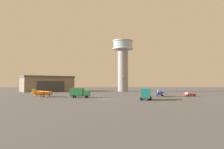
{
  "coord_description": "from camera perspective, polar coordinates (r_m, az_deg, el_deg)",
  "views": [
    {
      "loc": [
        -0.46,
        -62.55,
        4.67
      ],
      "look_at": [
        2.81,
        25.13,
        8.67
      ],
      "focal_mm": 32.2,
      "sensor_mm": 36.0,
      "label": 1
    }
  ],
  "objects": [
    {
      "name": "control_tower",
      "position": [
        123.51,
        3.11,
        4.28
      ],
      "size": [
        12.51,
        12.51,
        35.02
      ],
      "color": "gray",
      "rests_on": "ground_plane"
    },
    {
      "name": "airplane_blue",
      "position": [
        76.01,
        13.47,
        -5.08
      ],
      "size": [
        8.83,
        7.1,
        2.79
      ],
      "rotation": [
        0.0,
        0.0,
        1.04
      ],
      "color": "#2847A8",
      "rests_on": "ground_plane"
    },
    {
      "name": "hangar",
      "position": [
        128.12,
        -18.04,
        -2.5
      ],
      "size": [
        34.41,
        30.86,
        9.21
      ],
      "rotation": [
        0.0,
        0.0,
        -1.04
      ],
      "color": "#7A6B56",
      "rests_on": "ground_plane"
    },
    {
      "name": "airplane_orange",
      "position": [
        75.21,
        -19.05,
        -4.97
      ],
      "size": [
        7.9,
        8.49,
        2.96
      ],
      "rotation": [
        0.0,
        0.0,
        0.72
      ],
      "color": "orange",
      "rests_on": "ground_plane"
    },
    {
      "name": "car_red",
      "position": [
        79.42,
        21.13,
        -5.27
      ],
      "size": [
        4.71,
        3.07,
        1.37
      ],
      "rotation": [
        0.0,
        0.0,
        0.29
      ],
      "color": "red",
      "rests_on": "ground_plane"
    },
    {
      "name": "light_post_west",
      "position": [
        108.16,
        3.16,
        -2.23
      ],
      "size": [
        0.44,
        0.44,
        9.09
      ],
      "color": "#38383D",
      "rests_on": "ground_plane"
    },
    {
      "name": "ground_plane",
      "position": [
        62.73,
        -1.72,
        -6.88
      ],
      "size": [
        400.0,
        400.0,
        0.0
      ],
      "primitive_type": "plane",
      "color": "#545456"
    },
    {
      "name": "traffic_cone_near_right",
      "position": [
        69.79,
        -3.33,
        -6.17
      ],
      "size": [
        0.36,
        0.36,
        0.66
      ],
      "color": "black",
      "rests_on": "ground_plane"
    },
    {
      "name": "traffic_cone_near_left",
      "position": [
        62.89,
        -20.06,
        -6.43
      ],
      "size": [
        0.36,
        0.36,
        0.61
      ],
      "color": "black",
      "rests_on": "ground_plane"
    },
    {
      "name": "traffic_cone_mid_apron",
      "position": [
        60.84,
        -8.19,
        -6.64
      ],
      "size": [
        0.36,
        0.36,
        0.73
      ],
      "color": "black",
      "rests_on": "ground_plane"
    },
    {
      "name": "truck_box_teal",
      "position": [
        58.94,
        9.62,
        -5.4
      ],
      "size": [
        4.16,
        6.71,
        3.22
      ],
      "rotation": [
        0.0,
        0.0,
        4.48
      ],
      "color": "#38383D",
      "rests_on": "ground_plane"
    },
    {
      "name": "truck_box_green",
      "position": [
        67.36,
        -9.26,
        -5.06
      ],
      "size": [
        6.74,
        3.69,
        3.21
      ],
      "rotation": [
        0.0,
        0.0,
        6.14
      ],
      "color": "#38383D",
      "rests_on": "ground_plane"
    }
  ]
}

